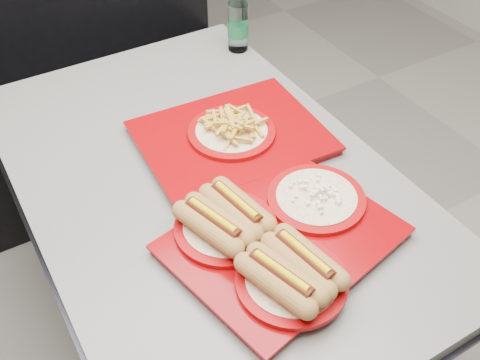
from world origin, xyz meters
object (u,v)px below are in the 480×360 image
diner_table (207,216)px  tray_far (232,134)px  booth_bench (89,86)px  water_bottle (238,23)px  tray_near (276,237)px

diner_table → tray_far: bearing=31.1°
booth_bench → water_bottle: 0.84m
tray_near → diner_table: bearing=93.4°
tray_near → water_bottle: size_ratio=2.48×
booth_bench → water_bottle: booth_bench is taller
diner_table → tray_near: size_ratio=2.52×
diner_table → water_bottle: (0.41, 0.51, 0.26)m
tray_far → tray_near: bearing=-105.7°
tray_far → water_bottle: water_bottle is taller
water_bottle → booth_bench: bearing=124.9°
diner_table → tray_near: tray_near is taller
tray_near → water_bottle: water_bottle is taller
tray_near → booth_bench: bearing=90.8°
diner_table → booth_bench: booth_bench is taller
water_bottle → diner_table: bearing=-128.3°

